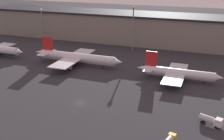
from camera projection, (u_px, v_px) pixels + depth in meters
ground at (81, 103)px, 104.63m from camera, size 600.00×600.00×0.00m
terminal_building at (144, 28)px, 186.27m from camera, size 230.06×27.35×19.62m
airplane_1 at (76, 58)px, 144.98m from camera, size 50.05×35.30×13.52m
airplane_2 at (178, 73)px, 124.74m from camera, size 38.24×29.09×12.28m
service_vehicle_1 at (170, 140)px, 79.27m from camera, size 3.18×5.46×2.61m
service_vehicle_2 at (211, 120)px, 89.29m from camera, size 7.54×4.63×3.07m
lamp_post_0 at (42, 21)px, 187.64m from camera, size 1.80×1.80×22.41m
lamp_post_1 at (133, 23)px, 166.32m from camera, size 1.80×1.80×26.94m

